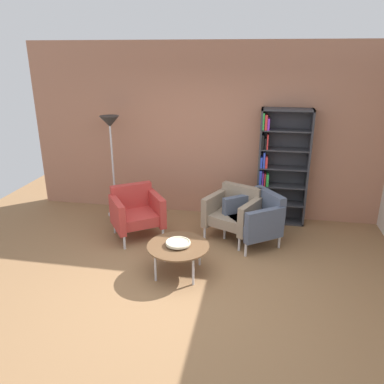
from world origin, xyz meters
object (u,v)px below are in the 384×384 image
(bookshelf_tall, at_px, (278,169))
(coffee_table_low, at_px, (178,247))
(armchair_near_window, at_px, (136,211))
(floor_lamp_torchiere, at_px, (111,134))
(armchair_by_bookshelf, at_px, (234,212))
(armchair_corner_red, at_px, (256,217))
(decorative_bowl, at_px, (178,243))

(bookshelf_tall, height_order, coffee_table_low, bookshelf_tall)
(armchair_near_window, bearing_deg, floor_lamp_torchiere, 95.85)
(coffee_table_low, distance_m, armchair_near_window, 1.28)
(bookshelf_tall, relative_size, floor_lamp_torchiere, 1.09)
(bookshelf_tall, xyz_separation_m, floor_lamp_torchiere, (-2.76, -0.24, 0.52))
(armchair_by_bookshelf, relative_size, armchair_corner_red, 0.97)
(armchair_near_window, distance_m, armchair_corner_red, 1.83)
(decorative_bowl, distance_m, armchair_near_window, 1.28)
(coffee_table_low, xyz_separation_m, armchair_by_bookshelf, (0.62, 1.18, 0.04))
(armchair_by_bookshelf, xyz_separation_m, armchair_near_window, (-1.49, -0.24, 0.00))
(coffee_table_low, height_order, floor_lamp_torchiere, floor_lamp_torchiere)
(armchair_near_window, distance_m, floor_lamp_torchiere, 1.41)
(floor_lamp_torchiere, bearing_deg, armchair_near_window, -49.03)
(decorative_bowl, xyz_separation_m, floor_lamp_torchiere, (-1.50, 1.66, 1.01))
(decorative_bowl, height_order, armchair_near_window, armchair_near_window)
(armchair_by_bookshelf, distance_m, armchair_near_window, 1.51)
(armchair_by_bookshelf, bearing_deg, bookshelf_tall, 73.06)
(bookshelf_tall, height_order, armchair_by_bookshelf, bookshelf_tall)
(bookshelf_tall, height_order, decorative_bowl, bookshelf_tall)
(coffee_table_low, relative_size, floor_lamp_torchiere, 0.46)
(coffee_table_low, relative_size, armchair_by_bookshelf, 0.88)
(armchair_by_bookshelf, distance_m, armchair_corner_red, 0.37)
(floor_lamp_torchiere, bearing_deg, armchair_by_bookshelf, -12.91)
(armchair_near_window, bearing_deg, armchair_corner_red, -32.12)
(armchair_by_bookshelf, relative_size, armchair_near_window, 0.97)
(bookshelf_tall, xyz_separation_m, coffee_table_low, (-1.26, -1.91, -0.56))
(decorative_bowl, distance_m, armchair_by_bookshelf, 1.33)
(coffee_table_low, height_order, decorative_bowl, decorative_bowl)
(armchair_near_window, height_order, floor_lamp_torchiere, floor_lamp_torchiere)
(coffee_table_low, height_order, armchair_by_bookshelf, armchair_by_bookshelf)
(armchair_corner_red, bearing_deg, floor_lamp_torchiere, -140.08)
(armchair_near_window, height_order, armchair_corner_red, same)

